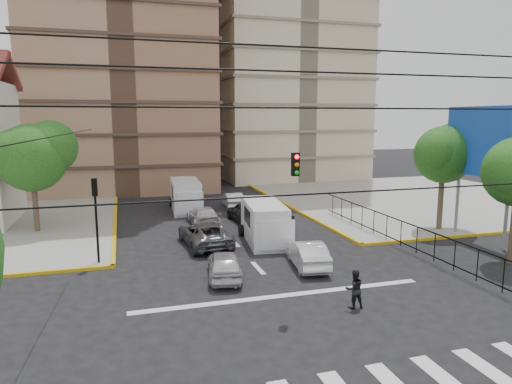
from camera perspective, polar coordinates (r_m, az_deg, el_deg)
name	(u,v)px	position (r m, az deg, el deg)	size (l,w,h in m)	color
ground	(293,307)	(19.13, 4.69, -14.09)	(160.00, 160.00, 0.00)	black
sidewalk_ne	(415,198)	(45.55, 19.28, -0.70)	(26.00, 26.00, 0.15)	gray
stop_line	(283,296)	(20.16, 3.43, -12.80)	(13.00, 0.40, 0.01)	silver
park_fence	(416,256)	(27.01, 19.36, -7.54)	(0.10, 22.50, 1.66)	black
billboard	(485,144)	(30.61, 26.67, 5.35)	(0.36, 6.20, 8.10)	slate
tree_park_c	(445,152)	(32.68, 22.52, 4.66)	(4.65, 3.80, 7.25)	#473828
tree_tudor	(33,154)	(32.91, -26.08, 4.24)	(5.39, 4.40, 7.43)	#473828
traffic_light_nw	(96,206)	(24.60, -19.41, -1.70)	(0.28, 0.22, 4.40)	black
traffic_light_hanging	(317,167)	(15.77, 7.63, 3.09)	(18.00, 9.12, 0.92)	black
van_right_lane	(265,224)	(27.83, 1.19, -3.99)	(2.73, 5.62, 2.44)	silver
van_left_lane	(186,196)	(37.60, -8.74, -0.55)	(2.46, 5.63, 2.49)	silver
car_silver_front_left	(225,264)	(22.06, -3.95, -9.00)	(1.57, 3.90, 1.33)	silver
car_white_front_right	(307,254)	(23.73, 6.42, -7.66)	(1.45, 4.16, 1.37)	white
car_grey_mid_left	(205,234)	(27.46, -6.42, -5.20)	(2.42, 5.25, 1.46)	#56595D
car_silver_rear_left	(203,216)	(32.78, -6.63, -2.96)	(1.83, 4.50, 1.31)	silver
car_darkgrey_mid_right	(246,212)	(33.34, -1.29, -2.49)	(1.81, 4.50, 1.53)	#272729
car_white_rear_right	(233,200)	(38.66, -2.88, -1.02)	(1.39, 3.98, 1.31)	silver
pedestrian_crosswalk	(354,289)	(19.08, 12.18, -11.77)	(0.77, 0.60, 1.59)	black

